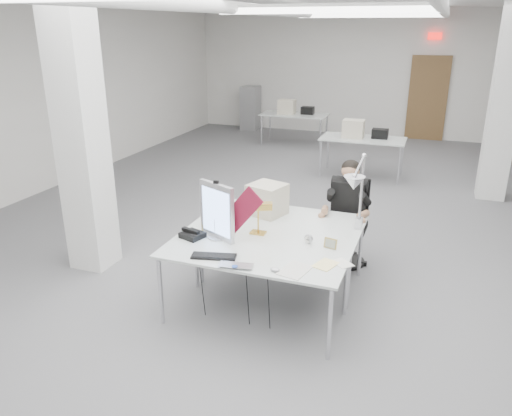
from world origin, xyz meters
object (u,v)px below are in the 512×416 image
Objects in this scene: laptop at (235,268)px; bankers_lamp at (258,218)px; office_chair at (348,223)px; architect_lamp at (358,196)px; seated_person at (349,196)px; monitor at (217,211)px; desk_main at (255,252)px; beige_monitor at (267,199)px; desk_phone at (192,235)px.

laptop is 0.86m from bankers_lamp.
office_chair is 1.22× the size of architect_lamp.
laptop is (-0.66, -1.98, 0.22)m from office_chair.
monitor is (-1.10, -1.34, 0.15)m from seated_person.
beige_monitor is at bearing 102.16° from desk_main.
seated_person is at bearing 75.47° from monitor.
beige_monitor is at bearing 79.41° from desk_phone.
office_chair is 0.36m from seated_person.
monitor is at bearing -128.08° from seated_person.
bankers_lamp is 1.57× the size of desk_phone.
desk_main is at bearing 4.49° from monitor.
monitor is at bearing -142.03° from architect_lamp.
seated_person reaches higher than desk_main.
office_chair is 1.13m from architect_lamp.
desk_main is 1.18m from architect_lamp.
monitor is at bearing -89.97° from beige_monitor.
monitor reaches higher than office_chair.
laptop is 0.90× the size of bankers_lamp.
seated_person is (0.63, 1.51, 0.16)m from desk_main.
seated_person reaches higher than desk_phone.
bankers_lamp is (-0.12, 0.42, 0.18)m from desk_main.
monitor is at bearing 37.80° from desk_phone.
seated_person is 0.99m from beige_monitor.
bankers_lamp is at bearing -122.95° from seated_person.
laptop reaches higher than desk_main.
seated_person reaches higher than laptop.
desk_main is 0.42m from laptop.
bankers_lamp is at bearing 47.27° from desk_phone.
architect_lamp is (1.06, -0.32, 0.27)m from beige_monitor.
desk_main is at bearing 75.78° from laptop.
seated_person is 0.92m from architect_lamp.
bankers_lamp is (-0.75, -1.14, 0.38)m from office_chair.
laptop is at bearing -107.18° from bankers_lamp.
seated_person is 1.96m from desk_phone.
monitor is (-1.10, -1.39, 0.50)m from office_chair.
desk_main is 1.64× the size of office_chair.
desk_phone is (-0.68, 0.51, 0.02)m from laptop.
desk_main is 0.72m from desk_phone.
desk_main is 1.04m from beige_monitor.
architect_lamp reaches higher than bankers_lamp.
desk_phone is at bearing 133.73° from laptop.
laptop is (0.44, -0.59, -0.28)m from monitor.
seated_person is at bearing 67.43° from desk_main.
beige_monitor is (-0.18, 1.42, 0.17)m from laptop.
desk_main is 1.70m from office_chair.
seated_person is 2.72× the size of laptop.
office_chair is at bearing 121.15° from architect_lamp.
laptop is 0.82× the size of beige_monitor.
bankers_lamp is 0.58m from beige_monitor.
office_chair is 5.03× the size of desk_phone.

